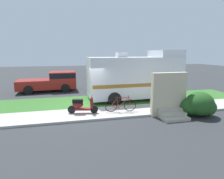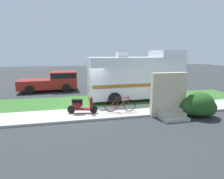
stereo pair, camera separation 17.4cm
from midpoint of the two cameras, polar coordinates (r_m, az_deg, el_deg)
ground_plane at (r=11.44m, az=-7.81°, el=-6.07°), size 80.00×80.00×0.00m
sidewalk at (r=10.28m, az=-7.29°, el=-7.73°), size 24.00×2.00×0.12m
grass_strip at (r=12.86m, az=-8.33°, el=-3.91°), size 24.00×3.40×0.08m
motorhome_rv at (r=13.45m, az=7.97°, el=4.15°), size 6.83×2.89×3.64m
scooter at (r=10.18m, az=-9.25°, el=-4.94°), size 1.68×0.60×0.97m
bicycle at (r=10.33m, az=3.09°, el=-4.95°), size 1.79×0.52×0.90m
pickup_truck_near at (r=17.38m, az=-17.68°, el=2.71°), size 5.15×2.45×1.75m
porch_steps at (r=10.31m, az=18.15°, el=-2.92°), size 2.00×1.26×2.40m
bush_by_porch at (r=10.95m, az=26.24°, el=-4.54°), size 1.88×1.41×1.33m
bottle_green at (r=11.57m, az=18.53°, el=-5.13°), size 0.07×0.07×0.28m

